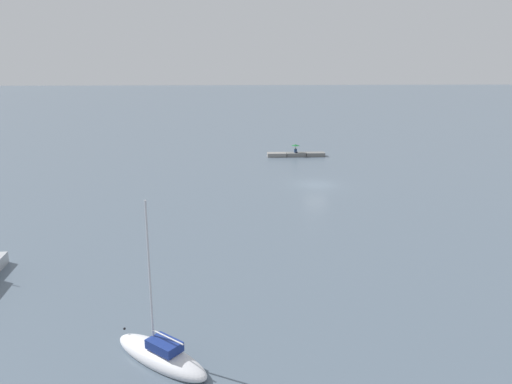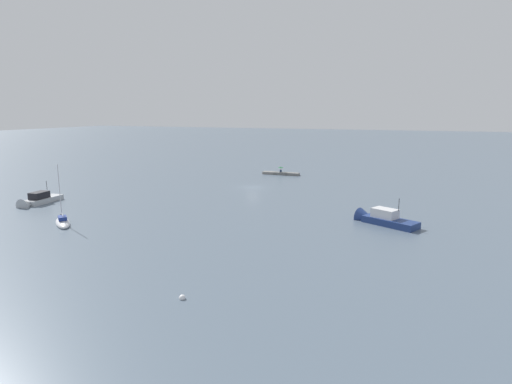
{
  "view_description": "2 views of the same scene",
  "coord_description": "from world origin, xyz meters",
  "views": [
    {
      "loc": [
        9.56,
        52.59,
        13.16
      ],
      "look_at": [
        7.48,
        13.98,
        2.94
      ],
      "focal_mm": 34.42,
      "sensor_mm": 36.0,
      "label": 1
    },
    {
      "loc": [
        -28.2,
        72.13,
        14.06
      ],
      "look_at": [
        -7.36,
        17.68,
        2.83
      ],
      "focal_mm": 29.81,
      "sensor_mm": 36.0,
      "label": 2
    }
  ],
  "objects": [
    {
      "name": "seawall_pier",
      "position": [
        0.0,
        -17.06,
        0.28
      ],
      "size": [
        8.34,
        1.45,
        0.55
      ],
      "color": "slate",
      "rests_on": "ground_plane"
    },
    {
      "name": "person_seated_blue_left",
      "position": [
        0.05,
        -17.04,
        0.81
      ],
      "size": [
        0.47,
        0.65,
        0.73
      ],
      "rotation": [
        0.0,
        0.0,
        0.17
      ],
      "color": "#1E2333",
      "rests_on": "seawall_pier"
    },
    {
      "name": "sailboat_white_near",
      "position": [
        12.82,
        32.73,
        0.28
      ],
      "size": [
        5.26,
        4.81,
        7.82
      ],
      "rotation": [
        0.0,
        0.0,
        4.01
      ],
      "color": "silver",
      "rests_on": "ground_plane"
    },
    {
      "name": "ground_plane",
      "position": [
        0.0,
        0.0,
        0.0
      ],
      "size": [
        500.0,
        500.0,
        0.0
      ],
      "primitive_type": "plane",
      "color": "slate"
    },
    {
      "name": "umbrella_open_green",
      "position": [
        0.07,
        -17.08,
        1.66
      ],
      "size": [
        1.19,
        1.19,
        1.26
      ],
      "color": "black",
      "rests_on": "seawall_pier"
    }
  ]
}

